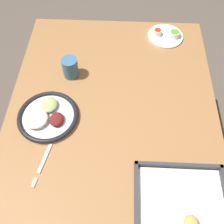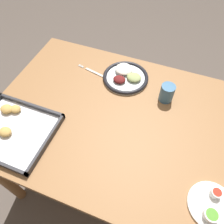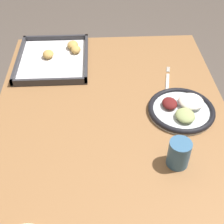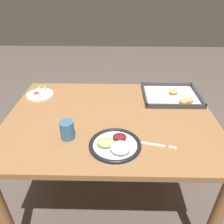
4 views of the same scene
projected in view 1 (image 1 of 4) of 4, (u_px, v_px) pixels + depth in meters
name	position (u px, v px, depth m)	size (l,w,h in m)	color
ground_plane	(112.00, 176.00, 1.67)	(8.00, 8.00, 0.00)	#564C44
dining_table	(112.00, 127.00, 1.15)	(1.18, 0.86, 0.72)	olive
dinner_plate	(47.00, 116.00, 1.04)	(0.25, 0.25, 0.04)	silver
fork	(45.00, 157.00, 0.96)	(0.21, 0.06, 0.00)	silver
saucer_plate	(166.00, 35.00, 1.31)	(0.17, 0.17, 0.04)	white
baking_tray	(180.00, 221.00, 0.83)	(0.36, 0.31, 0.04)	#333338
drinking_cup	(70.00, 68.00, 1.14)	(0.07, 0.07, 0.09)	#38668E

